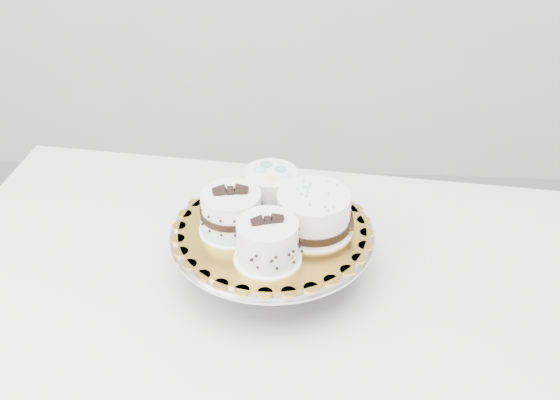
# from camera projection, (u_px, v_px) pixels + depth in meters

# --- Properties ---
(table) EXTENTS (1.29, 0.93, 0.75)m
(table) POSITION_uv_depth(u_px,v_px,m) (266.00, 325.00, 1.24)
(table) COLOR silver
(table) RESTS_ON floor
(cake_stand) EXTENTS (0.35, 0.35, 0.09)m
(cake_stand) POSITION_uv_depth(u_px,v_px,m) (272.00, 245.00, 1.20)
(cake_stand) COLOR gray
(cake_stand) RESTS_ON table
(cake_board) EXTENTS (0.42, 0.42, 0.00)m
(cake_board) POSITION_uv_depth(u_px,v_px,m) (272.00, 230.00, 1.18)
(cake_board) COLOR #C58729
(cake_board) RESTS_ON cake_stand
(cake_swirl) EXTENTS (0.12, 0.12, 0.09)m
(cake_swirl) POSITION_uv_depth(u_px,v_px,m) (268.00, 242.00, 1.09)
(cake_swirl) COLOR white
(cake_swirl) RESTS_ON cake_board
(cake_banded) EXTENTS (0.11, 0.11, 0.09)m
(cake_banded) POSITION_uv_depth(u_px,v_px,m) (232.00, 213.00, 1.16)
(cake_banded) COLOR white
(cake_banded) RESTS_ON cake_board
(cake_dots) EXTENTS (0.12, 0.12, 0.07)m
(cake_dots) POSITION_uv_depth(u_px,v_px,m) (271.00, 189.00, 1.21)
(cake_dots) COLOR white
(cake_dots) RESTS_ON cake_board
(cake_ribbon) EXTENTS (0.14, 0.13, 0.07)m
(cake_ribbon) POSITION_uv_depth(u_px,v_px,m) (314.00, 213.00, 1.16)
(cake_ribbon) COLOR white
(cake_ribbon) RESTS_ON cake_board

